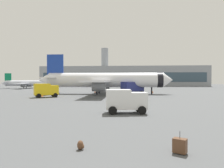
% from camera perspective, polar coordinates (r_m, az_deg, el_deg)
% --- Properties ---
extents(airplane_at_gate, '(35.64, 32.06, 10.50)m').
position_cam_1_polar(airplane_at_gate, '(53.03, -2.09, 1.10)').
color(airplane_at_gate, white).
rests_on(airplane_at_gate, ground).
extents(airplane_taxiing, '(22.97, 20.78, 6.75)m').
position_cam_1_polar(airplane_taxiing, '(97.39, -22.72, 0.22)').
color(airplane_taxiing, silver).
rests_on(airplane_taxiing, ground).
extents(service_truck, '(5.22, 4.48, 2.90)m').
position_cam_1_polar(service_truck, '(45.08, -18.17, -1.55)').
color(service_truck, yellow).
rests_on(service_truck, ground).
extents(fuel_truck, '(6.08, 5.77, 3.20)m').
position_cam_1_polar(fuel_truck, '(52.00, 5.73, -0.98)').
color(fuel_truck, navy).
rests_on(fuel_truck, ground).
extents(cargo_van, '(4.61, 2.79, 2.60)m').
position_cam_1_polar(cargo_van, '(22.18, 3.87, -4.53)').
color(cargo_van, white).
rests_on(cargo_van, ground).
extents(safety_cone_near, '(0.44, 0.44, 0.64)m').
position_cam_1_polar(safety_cone_near, '(58.35, 11.40, -2.21)').
color(safety_cone_near, '#F2590C').
rests_on(safety_cone_near, ground).
extents(safety_cone_mid, '(0.44, 0.44, 0.71)m').
position_cam_1_polar(safety_cone_mid, '(47.68, -19.10, -2.93)').
color(safety_cone_mid, '#F2590C').
rests_on(safety_cone_mid, ground).
extents(safety_cone_far, '(0.44, 0.44, 0.63)m').
position_cam_1_polar(safety_cone_far, '(60.03, -4.82, -2.11)').
color(safety_cone_far, '#F2590C').
rests_on(safety_cone_far, ground).
extents(rolling_suitcase, '(0.75, 0.67, 1.10)m').
position_cam_1_polar(rolling_suitcase, '(10.90, 18.61, -16.15)').
color(rolling_suitcase, brown).
rests_on(rolling_suitcase, ground).
extents(traveller_backpack, '(0.36, 0.40, 0.48)m').
position_cam_1_polar(traveller_backpack, '(11.05, -8.85, -16.72)').
color(traveller_backpack, brown).
rests_on(traveller_backpack, ground).
extents(terminal_building, '(100.05, 21.96, 24.09)m').
position_cam_1_polar(terminal_building, '(128.47, 3.07, 2.18)').
color(terminal_building, gray).
rests_on(terminal_building, ground).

